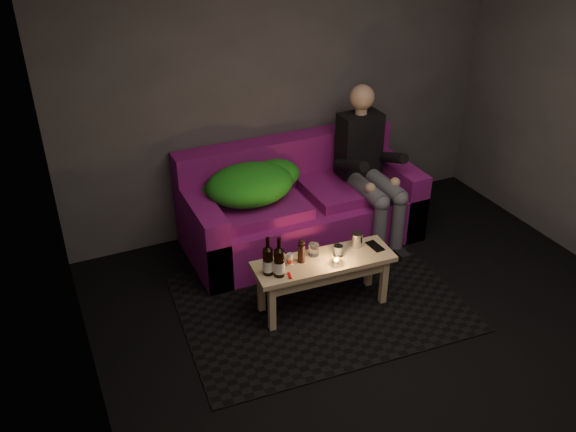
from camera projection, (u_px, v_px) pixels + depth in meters
name	position (u px, v px, depth m)	size (l,w,h in m)	color
floor	(423.00, 367.00, 4.08)	(4.50, 4.50, 0.00)	black
room	(407.00, 112.00, 3.63)	(4.50, 4.50, 4.50)	silver
rug	(319.00, 302.00, 4.68)	(2.09, 1.52, 0.01)	black
sofa	(300.00, 208.00, 5.34)	(2.01, 0.91, 0.87)	#78105F
green_blanket	(253.00, 183.00, 5.00)	(0.89, 0.60, 0.30)	#22981B
person	(368.00, 164.00, 5.22)	(0.36, 0.84, 1.34)	black
coffee_table	(324.00, 268.00, 4.47)	(1.07, 0.40, 0.43)	tan
beer_bottle_a	(268.00, 261.00, 4.22)	(0.08, 0.08, 0.30)	black
beer_bottle_b	(279.00, 262.00, 4.20)	(0.08, 0.08, 0.31)	black
salt_shaker	(290.00, 259.00, 4.35)	(0.04, 0.04, 0.09)	silver
pepper_mill	(301.00, 253.00, 4.37)	(0.05, 0.05, 0.14)	black
tumbler_back	(314.00, 250.00, 4.46)	(0.08, 0.08, 0.09)	white
tealight	(336.00, 261.00, 4.37)	(0.06, 0.06, 0.04)	white
tumbler_front	(338.00, 251.00, 4.45)	(0.07, 0.07, 0.09)	white
steel_cup	(357.00, 240.00, 4.55)	(0.08, 0.08, 0.11)	#B0B2B7
smartphone	(375.00, 246.00, 4.58)	(0.08, 0.15, 0.01)	black
red_lighter	(290.00, 276.00, 4.24)	(0.02, 0.07, 0.01)	#B50B0D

